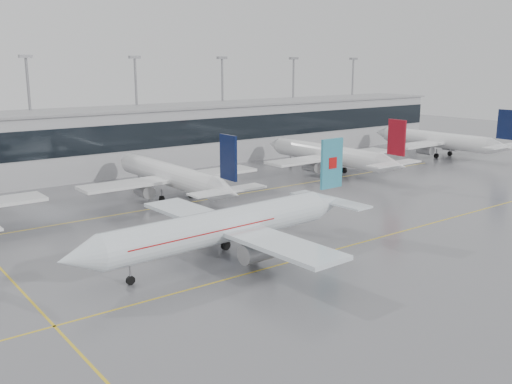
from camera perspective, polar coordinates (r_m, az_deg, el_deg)
ground at (r=65.18m, az=6.47°, el=-6.14°), size 320.00×320.00×0.00m
taxi_line_main at (r=65.18m, az=6.47°, el=-6.14°), size 120.00×0.25×0.01m
taxi_line_north at (r=88.32m, az=-7.12°, el=-1.12°), size 120.00×0.25×0.01m
taxi_line_cross at (r=64.15m, az=-23.77°, el=-7.49°), size 0.25×60.00×0.01m
terminal at (r=115.57m, az=-15.31°, el=4.82°), size 180.00×15.00×12.00m
terminal_glass at (r=108.48m, az=-13.83°, el=5.21°), size 180.00×0.20×5.00m
terminal_roof at (r=114.93m, az=-15.49°, el=7.88°), size 182.00×16.00×0.40m
light_masts at (r=120.42m, az=-16.62°, el=8.56°), size 156.40×1.00×22.60m
air_canada_jet at (r=62.29m, az=-2.56°, el=-3.30°), size 37.65×30.43×11.96m
parked_jet_c at (r=90.66m, az=-8.37°, el=1.60°), size 29.64×36.96×11.72m
parked_jet_d at (r=111.62m, az=7.53°, el=3.71°), size 29.64×36.96×11.72m
parked_jet_e at (r=138.38m, az=17.90°, el=4.94°), size 29.64×36.96×11.72m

